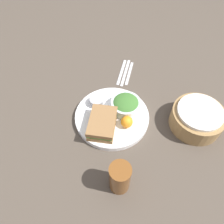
{
  "coord_description": "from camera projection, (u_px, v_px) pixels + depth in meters",
  "views": [
    {
      "loc": [
        0.46,
        0.13,
        0.7
      ],
      "look_at": [
        0.0,
        0.0,
        0.04
      ],
      "focal_mm": 35.0,
      "sensor_mm": 36.0,
      "label": 1
    }
  ],
  "objects": [
    {
      "name": "plate",
      "position": [
        112.0,
        117.0,
        0.84
      ],
      "size": [
        0.28,
        0.28,
        0.02
      ],
      "primitive_type": "cylinder",
      "color": "white",
      "rests_on": "ground_plane"
    },
    {
      "name": "dressing_cup",
      "position": [
        97.0,
        101.0,
        0.86
      ],
      "size": [
        0.05,
        0.05,
        0.03
      ],
      "primitive_type": "cylinder",
      "color": "#B7B7BC",
      "rests_on": "plate"
    },
    {
      "name": "orange_wedge",
      "position": [
        127.0,
        122.0,
        0.79
      ],
      "size": [
        0.04,
        0.04,
        0.04
      ],
      "primitive_type": "sphere",
      "color": "orange",
      "rests_on": "plate"
    },
    {
      "name": "knife",
      "position": [
        125.0,
        72.0,
        1.0
      ],
      "size": [
        0.17,
        0.02,
        0.01
      ],
      "primitive_type": "cube",
      "rotation": [
        0.0,
        0.0,
        3.19
      ],
      "color": "silver",
      "rests_on": "ground_plane"
    },
    {
      "name": "sandwich",
      "position": [
        102.0,
        123.0,
        0.78
      ],
      "size": [
        0.14,
        0.11,
        0.05
      ],
      "color": "olive",
      "rests_on": "plate"
    },
    {
      "name": "spoon",
      "position": [
        129.0,
        73.0,
        1.0
      ],
      "size": [
        0.15,
        0.02,
        0.01
      ],
      "primitive_type": "cube",
      "rotation": [
        0.0,
        0.0,
        3.19
      ],
      "color": "silver",
      "rests_on": "ground_plane"
    },
    {
      "name": "fork",
      "position": [
        122.0,
        72.0,
        1.0
      ],
      "size": [
        0.17,
        0.02,
        0.01
      ],
      "primitive_type": "cube",
      "rotation": [
        0.0,
        0.0,
        3.19
      ],
      "color": "silver",
      "rests_on": "ground_plane"
    },
    {
      "name": "bread_basket",
      "position": [
        197.0,
        118.0,
        0.8
      ],
      "size": [
        0.19,
        0.19,
        0.09
      ],
      "color": "#997547",
      "rests_on": "ground_plane"
    },
    {
      "name": "salad_bowl",
      "position": [
        126.0,
        105.0,
        0.83
      ],
      "size": [
        0.11,
        0.11,
        0.05
      ],
      "color": "silver",
      "rests_on": "plate"
    },
    {
      "name": "drink_glass",
      "position": [
        120.0,
        178.0,
        0.65
      ],
      "size": [
        0.07,
        0.07,
        0.12
      ],
      "primitive_type": "cylinder",
      "color": "brown",
      "rests_on": "ground_plane"
    },
    {
      "name": "ground_plane",
      "position": [
        112.0,
        118.0,
        0.85
      ],
      "size": [
        4.0,
        4.0,
        0.0
      ],
      "primitive_type": "plane",
      "color": "#4C4238"
    }
  ]
}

